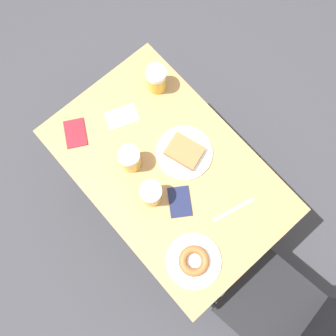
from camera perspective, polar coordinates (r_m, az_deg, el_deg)
ground_plane at (r=2.32m, az=0.00°, el=-4.84°), size 8.00×8.00×0.00m
table at (r=1.64m, az=0.00°, el=-0.83°), size 0.65×1.03×0.76m
chair at (r=1.83m, az=19.22°, el=-21.65°), size 0.45×0.45×0.94m
plate_with_cake at (r=1.58m, az=2.51°, el=2.46°), size 0.24×0.24×0.04m
plate_with_donut at (r=1.51m, az=3.94°, el=-13.95°), size 0.22×0.22×0.04m
beer_mug_left at (r=1.65m, az=-1.78°, el=13.39°), size 0.09×0.09×0.13m
beer_mug_center at (r=1.48m, az=-2.58°, el=-3.96°), size 0.09×0.09×0.13m
beer_mug_right at (r=1.52m, az=-5.80°, el=1.40°), size 0.09×0.09×0.13m
napkin_folded at (r=1.65m, az=-7.02°, el=7.78°), size 0.16×0.13×0.00m
fork at (r=1.56m, az=10.03°, el=-6.24°), size 0.18×0.05×0.00m
passport_near_edge at (r=1.66m, az=-13.93°, el=5.18°), size 0.14×0.15×0.01m
passport_far_edge at (r=1.54m, az=1.79°, el=-5.17°), size 0.14×0.15×0.01m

